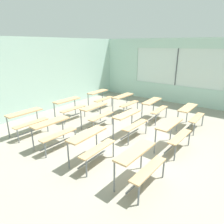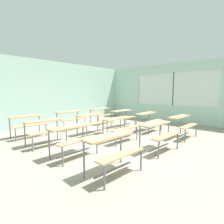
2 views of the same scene
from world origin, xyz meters
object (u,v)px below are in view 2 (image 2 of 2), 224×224
Objects in this scene: desk_bench_r1c1 at (120,124)px; desk_bench_r2c1 at (92,119)px; desk_bench_r1c0 at (73,134)px; desk_bench_r3c2 at (102,112)px; desk_bench_r1c2 at (149,117)px; desk_bench_r0c1 at (159,130)px; desk_bench_r2c2 at (123,114)px; desk_bench_r0c2 at (182,122)px; desk_bench_r2c0 at (45,126)px; desk_bench_r3c0 at (28,121)px; desk_bench_r3c1 at (71,116)px; desk_bench_r0c0 at (113,146)px.

desk_bench_r2c1 is at bearing 93.11° from desk_bench_r1c1.
desk_bench_r3c2 is (3.52, 2.65, 0.00)m from desk_bench_r1c0.
desk_bench_r1c2 and desk_bench_r2c1 have the same top height.
desk_bench_r0c1 is 3.22m from desk_bench_r2c2.
desk_bench_r1c0 is at bearing 179.99° from desk_bench_r1c2.
desk_bench_r0c1 is 1.01× the size of desk_bench_r0c2.
desk_bench_r0c1 is at bearing -53.81° from desk_bench_r2c0.
desk_bench_r0c1 and desk_bench_r1c2 have the same top height.
desk_bench_r1c0 is 0.98× the size of desk_bench_r1c1.
desk_bench_r2c1 is 0.99× the size of desk_bench_r3c0.
desk_bench_r2c1 is (-1.76, 2.63, 0.00)m from desk_bench_r0c2.
desk_bench_r2c1 is at bearing 143.66° from desk_bench_r1c2.
desk_bench_r1c2 is 1.00× the size of desk_bench_r3c2.
desk_bench_r0c1 is at bearing -177.59° from desk_bench_r0c2.
desk_bench_r1c1 is 1.00× the size of desk_bench_r2c0.
desk_bench_r1c2 is (1.80, 0.03, 0.00)m from desk_bench_r1c1.
desk_bench_r1c1 is 1.02× the size of desk_bench_r2c1.
desk_bench_r1c0 and desk_bench_r1c2 have the same top height.
desk_bench_r1c0 and desk_bench_r3c1 have the same top height.
desk_bench_r2c1 and desk_bench_r3c1 have the same top height.
desk_bench_r2c2 is at bearing -34.53° from desk_bench_r3c1.
desk_bench_r0c0 is 4.48m from desk_bench_r2c2.
desk_bench_r2c2 is 1.01× the size of desk_bench_r3c2.
desk_bench_r1c1 is at bearing 39.13° from desk_bench_r0c0.
desk_bench_r1c2 and desk_bench_r3c0 have the same top height.
desk_bench_r0c2 and desk_bench_r1c2 have the same top height.
desk_bench_r1c1 is at bearing -89.50° from desk_bench_r2c1.
desk_bench_r0c0 and desk_bench_r2c0 have the same top height.
desk_bench_r0c2 and desk_bench_r2c1 have the same top height.
desk_bench_r2c2 is (0.04, 2.64, 0.00)m from desk_bench_r0c2.
desk_bench_r2c0 is 1.00× the size of desk_bench_r2c2.
desk_bench_r3c2 is at bearing 22.17° from desk_bench_r2c0.
desk_bench_r0c2 is 1.01× the size of desk_bench_r2c1.
desk_bench_r2c0 is at bearing 92.70° from desk_bench_r0c0.
desk_bench_r1c1 is 3.16m from desk_bench_r3c2.
desk_bench_r1c0 and desk_bench_r3c0 have the same top height.
desk_bench_r2c1 is 0.99× the size of desk_bench_r3c2.
desk_bench_r2c1 is 1.81m from desk_bench_r2c2.
desk_bench_r1c0 is at bearing -142.86° from desk_bench_r2c1.
desk_bench_r1c1 is (1.80, 1.34, 0.00)m from desk_bench_r0c0.
desk_bench_r3c2 is (-0.05, 2.61, 0.00)m from desk_bench_r1c2.
desk_bench_r0c0 and desk_bench_r1c1 have the same top height.
desk_bench_r0c2 is 5.31m from desk_bench_r3c0.
desk_bench_r2c2 is (1.80, 1.33, 0.00)m from desk_bench_r1c1.
desk_bench_r0c1 is 1.01× the size of desk_bench_r3c1.
desk_bench_r1c2 is 2.61m from desk_bench_r3c2.
desk_bench_r1c0 is 3.82m from desk_bench_r2c2.
desk_bench_r0c0 is 3.21m from desk_bench_r2c1.
desk_bench_r1c0 is 0.99× the size of desk_bench_r2c0.
desk_bench_r1c2 is (0.04, 1.34, 0.00)m from desk_bench_r0c2.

